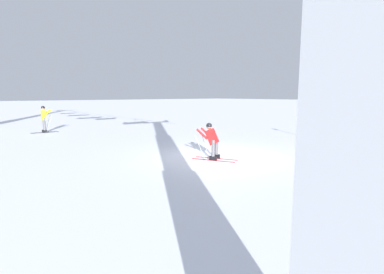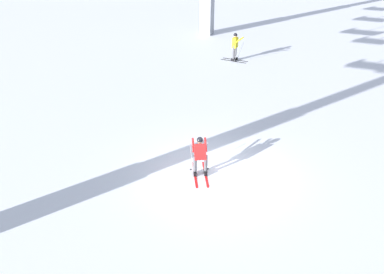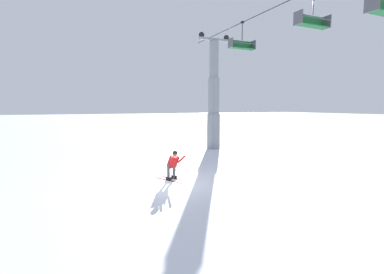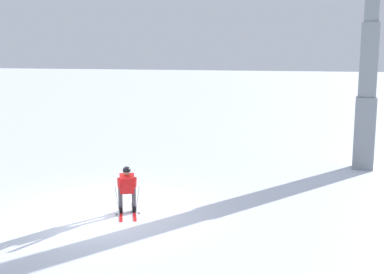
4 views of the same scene
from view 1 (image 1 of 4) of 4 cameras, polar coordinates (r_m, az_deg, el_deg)
ground_plane at (r=12.38m, az=5.42°, el=-3.72°), size 260.00×260.00×0.00m
skier_carving_main at (r=11.67m, az=3.79°, el=-0.36°), size 1.79×1.24×1.55m
trail_marker_pole at (r=17.83m, az=23.11°, el=2.90°), size 0.07×0.28×2.06m
skier_distant_uphill at (r=22.29m, az=-26.45°, el=3.45°), size 0.72×1.75×1.81m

